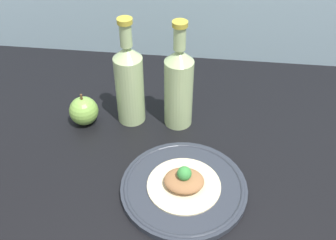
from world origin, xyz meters
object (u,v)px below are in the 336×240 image
at_px(plated_food, 184,181).
at_px(apple, 84,111).
at_px(plate, 184,187).
at_px(cider_bottle_right, 179,86).
at_px(cider_bottle_left, 129,82).

relative_size(plated_food, apple, 1.80).
bearing_deg(apple, plated_food, -35.75).
relative_size(plate, cider_bottle_right, 0.97).
height_order(cider_bottle_right, apple, cider_bottle_right).
bearing_deg(plated_food, plate, 180.00).
relative_size(cider_bottle_left, cider_bottle_right, 1.00).
bearing_deg(cider_bottle_right, cider_bottle_left, 180.00).
relative_size(plate, cider_bottle_left, 0.97).
xyz_separation_m(plated_food, apple, (-0.29, 0.21, 0.01)).
distance_m(cider_bottle_left, apple, 0.15).
height_order(plated_food, apple, apple).
relative_size(plate, apple, 3.09).
height_order(cider_bottle_left, cider_bottle_right, same).
height_order(plate, apple, apple).
xyz_separation_m(plate, plated_food, (0.00, 0.00, 0.02)).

